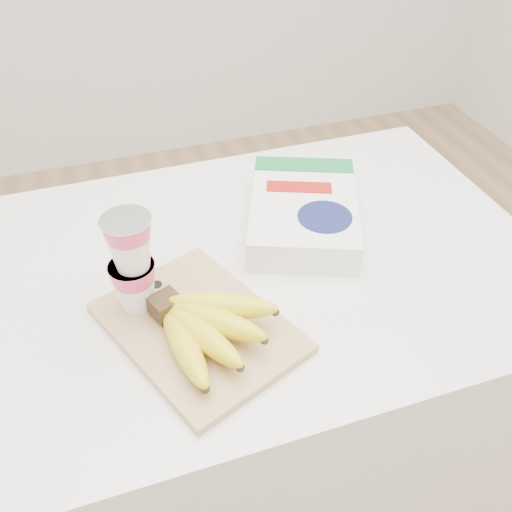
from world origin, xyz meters
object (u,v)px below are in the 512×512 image
at_px(cutting_board, 198,327).
at_px(bananas, 204,326).
at_px(cereal_box, 303,212).
at_px(table, 247,399).
at_px(yogurt_stack, 132,262).

bearing_deg(cutting_board, bananas, -106.51).
xyz_separation_m(bananas, cereal_box, (0.27, 0.25, -0.01)).
height_order(table, yogurt_stack, yogurt_stack).
distance_m(table, bananas, 0.53).
xyz_separation_m(table, cereal_box, (0.15, 0.07, 0.47)).
bearing_deg(cereal_box, yogurt_stack, -135.97).
xyz_separation_m(cutting_board, cereal_box, (0.28, 0.22, 0.03)).
bearing_deg(table, bananas, -124.96).
bearing_deg(bananas, cutting_board, 95.34).
distance_m(bananas, cereal_box, 0.37).
xyz_separation_m(bananas, yogurt_stack, (-0.09, 0.11, 0.07)).
height_order(table, cutting_board, cutting_board).
distance_m(cutting_board, bananas, 0.05).
relative_size(table, yogurt_stack, 6.24).
distance_m(yogurt_stack, cereal_box, 0.40).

